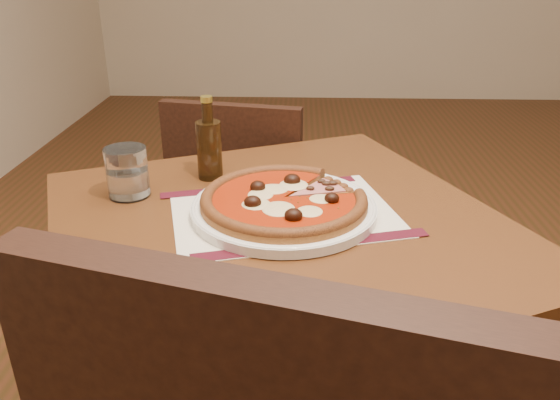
{
  "coord_description": "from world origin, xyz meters",
  "views": [
    {
      "loc": [
        -0.76,
        -1.85,
        1.2
      ],
      "look_at": [
        -0.8,
        -0.93,
        0.78
      ],
      "focal_mm": 35.0,
      "sensor_mm": 36.0,
      "label": 1
    }
  ],
  "objects_px": {
    "table": "(280,266)",
    "bottle": "(209,147)",
    "pizza": "(284,199)",
    "water_glass": "(127,172)",
    "plate": "(284,208)",
    "chair_far": "(244,210)"
  },
  "relations": [
    {
      "from": "plate",
      "to": "bottle",
      "type": "relative_size",
      "value": 1.93
    },
    {
      "from": "plate",
      "to": "water_glass",
      "type": "distance_m",
      "value": 0.33
    },
    {
      "from": "table",
      "to": "water_glass",
      "type": "bearing_deg",
      "value": 162.6
    },
    {
      "from": "chair_far",
      "to": "water_glass",
      "type": "height_order",
      "value": "water_glass"
    },
    {
      "from": "pizza",
      "to": "table",
      "type": "bearing_deg",
      "value": -105.9
    },
    {
      "from": "pizza",
      "to": "bottle",
      "type": "height_order",
      "value": "bottle"
    },
    {
      "from": "chair_far",
      "to": "bottle",
      "type": "bearing_deg",
      "value": 97.52
    },
    {
      "from": "plate",
      "to": "pizza",
      "type": "bearing_deg",
      "value": -145.58
    },
    {
      "from": "water_glass",
      "to": "bottle",
      "type": "relative_size",
      "value": 0.56
    },
    {
      "from": "water_glass",
      "to": "bottle",
      "type": "bearing_deg",
      "value": 34.47
    },
    {
      "from": "table",
      "to": "bottle",
      "type": "height_order",
      "value": "bottle"
    },
    {
      "from": "bottle",
      "to": "chair_far",
      "type": "bearing_deg",
      "value": 86.69
    },
    {
      "from": "chair_far",
      "to": "water_glass",
      "type": "bearing_deg",
      "value": 82.19
    },
    {
      "from": "plate",
      "to": "water_glass",
      "type": "height_order",
      "value": "water_glass"
    },
    {
      "from": "table",
      "to": "chair_far",
      "type": "distance_m",
      "value": 0.65
    },
    {
      "from": "pizza",
      "to": "bottle",
      "type": "bearing_deg",
      "value": 133.34
    },
    {
      "from": "table",
      "to": "bottle",
      "type": "bearing_deg",
      "value": 128.61
    },
    {
      "from": "chair_far",
      "to": "table",
      "type": "bearing_deg",
      "value": 113.35
    },
    {
      "from": "table",
      "to": "pizza",
      "type": "height_order",
      "value": "pizza"
    },
    {
      "from": "pizza",
      "to": "water_glass",
      "type": "height_order",
      "value": "water_glass"
    },
    {
      "from": "table",
      "to": "chair_far",
      "type": "height_order",
      "value": "chair_far"
    },
    {
      "from": "plate",
      "to": "bottle",
      "type": "height_order",
      "value": "bottle"
    }
  ]
}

